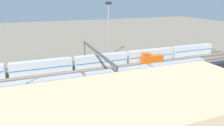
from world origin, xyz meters
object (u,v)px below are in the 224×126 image
object	(u,v)px
train_on_track_7	(144,80)
signal_gantry	(97,54)
train_on_track_3	(151,59)
train_on_track_2	(101,60)
train_on_track_6	(119,76)
light_mast_0	(109,22)

from	to	relation	value
train_on_track_7	signal_gantry	bearing A→B (deg)	-58.74
train_on_track_7	train_on_track_3	bearing A→B (deg)	-127.12
train_on_track_2	train_on_track_3	bearing A→B (deg)	166.95
train_on_track_6	train_on_track_7	bearing A→B (deg)	144.14
train_on_track_6	train_on_track_3	distance (m)	26.67
signal_gantry	light_mast_0	bearing A→B (deg)	-121.03
train_on_track_7	signal_gantry	xyz separation A→B (m)	(10.62, -17.50, 5.67)
train_on_track_7	train_on_track_2	bearing A→B (deg)	-75.55
train_on_track_7	train_on_track_3	xyz separation A→B (m)	(-15.13, -20.00, 0.09)
train_on_track_6	light_mast_0	xyz separation A→B (m)	(-8.72, -33.15, 14.18)
train_on_track_3	signal_gantry	bearing A→B (deg)	5.54
train_on_track_7	train_on_track_3	distance (m)	25.08
signal_gantry	train_on_track_7	bearing A→B (deg)	121.26
train_on_track_7	signal_gantry	size ratio (longest dim) A/B	2.26
light_mast_0	train_on_track_7	bearing A→B (deg)	87.30
train_on_track_2	train_on_track_7	distance (m)	25.82
train_on_track_2	train_on_track_7	size ratio (longest dim) A/B	1.32
train_on_track_3	light_mast_0	world-z (taller)	light_mast_0
train_on_track_2	train_on_track_3	xyz separation A→B (m)	(-21.58, 5.00, -0.45)
train_on_track_2	light_mast_0	world-z (taller)	light_mast_0
train_on_track_6	signal_gantry	distance (m)	14.00
train_on_track_2	train_on_track_6	distance (m)	20.01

